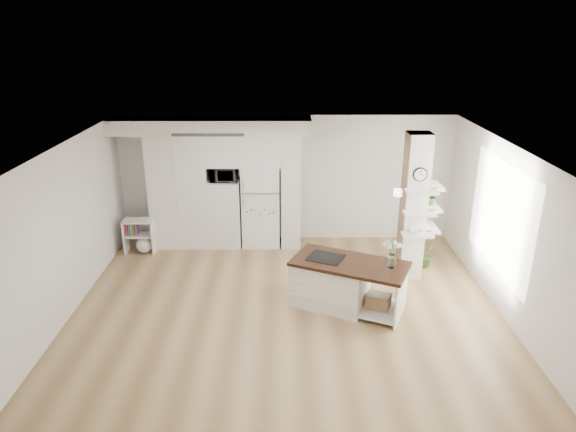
# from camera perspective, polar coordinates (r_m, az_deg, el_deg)

# --- Properties ---
(floor) EXTENTS (7.00, 6.00, 0.01)m
(floor) POSITION_cam_1_polar(r_m,az_deg,el_deg) (8.69, -0.18, -10.16)
(floor) COLOR tan
(floor) RESTS_ON ground
(room) EXTENTS (7.04, 6.04, 2.72)m
(room) POSITION_cam_1_polar(r_m,az_deg,el_deg) (7.90, -0.19, 1.48)
(room) COLOR white
(room) RESTS_ON ground
(cabinet_wall) EXTENTS (4.00, 0.71, 2.70)m
(cabinet_wall) POSITION_cam_1_polar(r_m,az_deg,el_deg) (10.65, -8.07, 4.39)
(cabinet_wall) COLOR silver
(cabinet_wall) RESTS_ON floor
(refrigerator) EXTENTS (0.78, 0.69, 1.75)m
(refrigerator) POSITION_cam_1_polar(r_m,az_deg,el_deg) (10.77, -3.02, 1.23)
(refrigerator) COLOR white
(refrigerator) RESTS_ON floor
(column) EXTENTS (0.69, 0.90, 2.70)m
(column) POSITION_cam_1_polar(r_m,az_deg,el_deg) (9.44, 14.39, 0.82)
(column) COLOR silver
(column) RESTS_ON floor
(window) EXTENTS (0.00, 2.40, 2.40)m
(window) POSITION_cam_1_polar(r_m,az_deg,el_deg) (9.01, 22.53, -0.10)
(window) COLOR white
(window) RESTS_ON room
(pendant_light) EXTENTS (0.12, 0.12, 0.10)m
(pendant_light) POSITION_cam_1_polar(r_m,az_deg,el_deg) (8.14, 11.88, 3.57)
(pendant_light) COLOR white
(pendant_light) RESTS_ON room
(kitchen_island) EXTENTS (2.04, 1.56, 1.40)m
(kitchen_island) POSITION_cam_1_polar(r_m,az_deg,el_deg) (8.60, 5.48, -7.24)
(kitchen_island) COLOR silver
(kitchen_island) RESTS_ON floor
(bookshelf) EXTENTS (0.61, 0.35, 0.72)m
(bookshelf) POSITION_cam_1_polar(r_m,az_deg,el_deg) (10.94, -15.99, -2.41)
(bookshelf) COLOR silver
(bookshelf) RESTS_ON floor
(floor_plant_a) EXTENTS (0.34, 0.30, 0.53)m
(floor_plant_a) POSITION_cam_1_polar(r_m,az_deg,el_deg) (10.28, 15.19, -4.14)
(floor_plant_a) COLOR #3A6327
(floor_plant_a) RESTS_ON floor
(floor_plant_b) EXTENTS (0.32, 0.32, 0.53)m
(floor_plant_b) POSITION_cam_1_polar(r_m,az_deg,el_deg) (10.10, 12.78, -4.37)
(floor_plant_b) COLOR #3A6327
(floor_plant_b) RESTS_ON floor
(microwave) EXTENTS (0.54, 0.37, 0.30)m
(microwave) POSITION_cam_1_polar(r_m,az_deg,el_deg) (10.57, -7.18, 4.67)
(microwave) COLOR #2D2D2D
(microwave) RESTS_ON cabinet_wall
(shelf_plant) EXTENTS (0.27, 0.23, 0.30)m
(shelf_plant) POSITION_cam_1_polar(r_m,az_deg,el_deg) (9.61, 15.69, 2.13)
(shelf_plant) COLOR #3A6327
(shelf_plant) RESTS_ON column
(decor_bowl) EXTENTS (0.22, 0.22, 0.05)m
(decor_bowl) POSITION_cam_1_polar(r_m,az_deg,el_deg) (9.34, 14.07, -1.68)
(decor_bowl) COLOR white
(decor_bowl) RESTS_ON column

